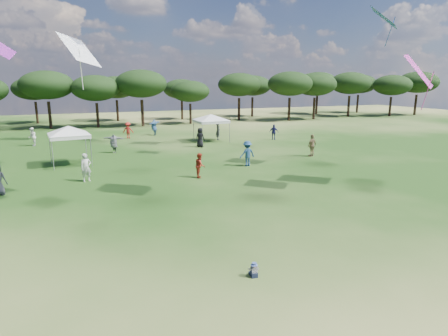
{
  "coord_description": "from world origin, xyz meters",
  "views": [
    {
      "loc": [
        -5.4,
        -7.84,
        5.95
      ],
      "look_at": [
        0.1,
        6.0,
        2.51
      ],
      "focal_mm": 30.0,
      "sensor_mm": 36.0,
      "label": 1
    }
  ],
  "objects": [
    {
      "name": "ground",
      "position": [
        0.0,
        0.0,
        0.0
      ],
      "size": [
        140.0,
        140.0,
        0.0
      ],
      "primitive_type": "plane",
      "color": "#224514",
      "rests_on": "ground"
    },
    {
      "name": "tree_line",
      "position": [
        2.39,
        47.41,
        5.42
      ],
      "size": [
        108.78,
        17.63,
        7.77
      ],
      "color": "black",
      "rests_on": "ground"
    },
    {
      "name": "tent_left",
      "position": [
        -5.9,
        21.17,
        2.75
      ],
      "size": [
        5.42,
        5.42,
        3.17
      ],
      "rotation": [
        0.0,
        0.0,
        0.11
      ],
      "color": "gray",
      "rests_on": "ground"
    },
    {
      "name": "tent_right",
      "position": [
        7.44,
        28.01,
        2.63
      ],
      "size": [
        6.17,
        6.17,
        3.06
      ],
      "rotation": [
        0.0,
        0.0,
        0.0
      ],
      "color": "gray",
      "rests_on": "ground"
    },
    {
      "name": "toddler",
      "position": [
        -0.6,
        1.71,
        0.21
      ],
      "size": [
        0.33,
        0.36,
        0.48
      ],
      "rotation": [
        0.0,
        0.0,
        -0.12
      ],
      "color": "#151B30",
      "rests_on": "ground"
    },
    {
      "name": "festival_crowd",
      "position": [
        -1.76,
        24.81,
        0.89
      ],
      "size": [
        29.19,
        21.76,
        1.9
      ],
      "color": "navy",
      "rests_on": "ground"
    }
  ]
}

